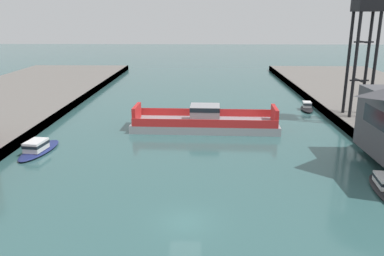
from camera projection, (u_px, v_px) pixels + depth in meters
name	position (u px, v px, depth m)	size (l,w,h in m)	color
ground_plane	(185.00, 222.00, 30.53)	(400.00, 400.00, 0.00)	#335B5B
chain_ferry	(205.00, 122.00, 55.45)	(20.65, 7.05, 3.44)	#939399
moored_boat_near_left	(307.00, 107.00, 66.73)	(2.55, 5.61, 1.41)	black
moored_boat_near_right	(38.00, 148.00, 45.89)	(3.64, 8.22, 1.58)	navy
crane_tower	(367.00, 16.00, 54.72)	(3.58, 3.58, 17.81)	black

